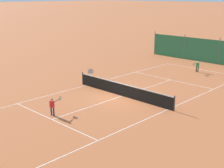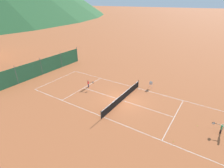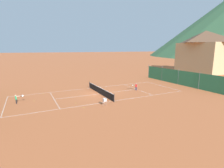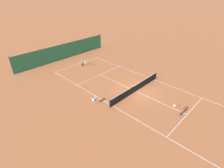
{
  "view_description": "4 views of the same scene",
  "coord_description": "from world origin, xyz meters",
  "px_view_note": "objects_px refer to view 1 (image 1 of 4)",
  "views": [
    {
      "loc": [
        -14.93,
        16.51,
        7.33
      ],
      "look_at": [
        0.08,
        1.05,
        1.13
      ],
      "focal_mm": 50.0,
      "sensor_mm": 36.0,
      "label": 1
    },
    {
      "loc": [
        -16.49,
        -9.07,
        11.38
      ],
      "look_at": [
        1.12,
        2.29,
        1.24
      ],
      "focal_mm": 28.0,
      "sensor_mm": 36.0,
      "label": 2
    },
    {
      "loc": [
        22.78,
        -9.36,
        6.44
      ],
      "look_at": [
        -0.62,
        2.28,
        1.13
      ],
      "focal_mm": 28.0,
      "sensor_mm": 36.0,
      "label": 3
    },
    {
      "loc": [
        15.04,
        10.4,
        11.41
      ],
      "look_at": [
        1.64,
        -2.45,
        0.71
      ],
      "focal_mm": 28.0,
      "sensor_mm": 36.0,
      "label": 4
    }
  ],
  "objects_px": {
    "tennis_ball_mid_court": "(112,75)",
    "ball_hopper": "(91,72)",
    "player_near_baseline": "(197,66)",
    "tennis_ball_alley_right": "(214,86)",
    "player_far_service": "(53,105)",
    "tennis_net": "(122,90)",
    "tennis_ball_alley_left": "(187,75)",
    "tennis_ball_by_net_left": "(131,78)"
  },
  "relations": [
    {
      "from": "tennis_ball_mid_court",
      "to": "ball_hopper",
      "type": "bearing_deg",
      "value": 79.79
    },
    {
      "from": "tennis_ball_alley_right",
      "to": "ball_hopper",
      "type": "distance_m",
      "value": 10.66
    },
    {
      "from": "tennis_net",
      "to": "tennis_ball_mid_court",
      "type": "xyz_separation_m",
      "value": [
        4.88,
        -3.93,
        -0.47
      ]
    },
    {
      "from": "tennis_ball_by_net_left",
      "to": "tennis_ball_alley_left",
      "type": "xyz_separation_m",
      "value": [
        -3.11,
        -4.38,
        0.0
      ]
    },
    {
      "from": "ball_hopper",
      "to": "player_near_baseline",
      "type": "bearing_deg",
      "value": -121.21
    },
    {
      "from": "tennis_ball_by_net_left",
      "to": "ball_hopper",
      "type": "height_order",
      "value": "ball_hopper"
    },
    {
      "from": "tennis_net",
      "to": "tennis_ball_by_net_left",
      "type": "relative_size",
      "value": 139.09
    },
    {
      "from": "player_far_service",
      "to": "player_near_baseline",
      "type": "xyz_separation_m",
      "value": [
        -0.74,
        -16.55,
        -0.02
      ]
    },
    {
      "from": "tennis_ball_by_net_left",
      "to": "player_far_service",
      "type": "bearing_deg",
      "value": 102.92
    },
    {
      "from": "player_near_baseline",
      "to": "tennis_ball_alley_right",
      "type": "distance_m",
      "value": 4.87
    },
    {
      "from": "tennis_net",
      "to": "player_far_service",
      "type": "height_order",
      "value": "player_far_service"
    },
    {
      "from": "player_far_service",
      "to": "player_near_baseline",
      "type": "relative_size",
      "value": 1.04
    },
    {
      "from": "tennis_net",
      "to": "ball_hopper",
      "type": "xyz_separation_m",
      "value": [
        5.3,
        -1.59,
        0.16
      ]
    },
    {
      "from": "player_far_service",
      "to": "tennis_ball_alley_left",
      "type": "xyz_separation_m",
      "value": [
        -0.75,
        -14.63,
        -0.63
      ]
    },
    {
      "from": "player_near_baseline",
      "to": "ball_hopper",
      "type": "distance_m",
      "value": 10.6
    },
    {
      "from": "tennis_ball_mid_court",
      "to": "player_far_service",
      "type": "bearing_deg",
      "value": 113.76
    },
    {
      "from": "tennis_ball_alley_right",
      "to": "tennis_ball_by_net_left",
      "type": "bearing_deg",
      "value": 24.17
    },
    {
      "from": "tennis_net",
      "to": "player_far_service",
      "type": "xyz_separation_m",
      "value": [
        0.55,
        5.9,
        0.17
      ]
    },
    {
      "from": "tennis_ball_alley_right",
      "to": "tennis_ball_mid_court",
      "type": "bearing_deg",
      "value": 21.48
    },
    {
      "from": "player_near_baseline",
      "to": "tennis_ball_alley_left",
      "type": "xyz_separation_m",
      "value": [
        -0.01,
        1.92,
        -0.61
      ]
    },
    {
      "from": "player_near_baseline",
      "to": "tennis_ball_alley_right",
      "type": "bearing_deg",
      "value": 136.14
    },
    {
      "from": "tennis_net",
      "to": "tennis_ball_alley_right",
      "type": "bearing_deg",
      "value": -116.74
    },
    {
      "from": "player_far_service",
      "to": "ball_hopper",
      "type": "relative_size",
      "value": 1.28
    },
    {
      "from": "player_far_service",
      "to": "tennis_ball_by_net_left",
      "type": "xyz_separation_m",
      "value": [
        2.35,
        -10.25,
        -0.63
      ]
    },
    {
      "from": "tennis_ball_mid_court",
      "to": "tennis_ball_by_net_left",
      "type": "height_order",
      "value": "same"
    },
    {
      "from": "tennis_ball_alley_right",
      "to": "tennis_ball_alley_left",
      "type": "relative_size",
      "value": 1.0
    },
    {
      "from": "player_near_baseline",
      "to": "tennis_ball_alley_left",
      "type": "height_order",
      "value": "player_near_baseline"
    },
    {
      "from": "tennis_ball_mid_court",
      "to": "tennis_ball_alley_right",
      "type": "distance_m",
      "value": 9.19
    },
    {
      "from": "tennis_net",
      "to": "player_far_service",
      "type": "distance_m",
      "value": 5.93
    },
    {
      "from": "tennis_net",
      "to": "tennis_ball_alley_left",
      "type": "height_order",
      "value": "tennis_net"
    },
    {
      "from": "player_near_baseline",
      "to": "tennis_ball_mid_court",
      "type": "relative_size",
      "value": 16.58
    },
    {
      "from": "player_near_baseline",
      "to": "tennis_net",
      "type": "bearing_deg",
      "value": 88.97
    },
    {
      "from": "player_near_baseline",
      "to": "tennis_ball_mid_court",
      "type": "xyz_separation_m",
      "value": [
        5.07,
        6.72,
        -0.61
      ]
    },
    {
      "from": "tennis_ball_mid_court",
      "to": "tennis_ball_alley_right",
      "type": "xyz_separation_m",
      "value": [
        -8.55,
        -3.37,
        0.0
      ]
    },
    {
      "from": "tennis_net",
      "to": "tennis_ball_alley_left",
      "type": "distance_m",
      "value": 8.75
    },
    {
      "from": "player_near_baseline",
      "to": "tennis_ball_alley_right",
      "type": "height_order",
      "value": "player_near_baseline"
    },
    {
      "from": "tennis_net",
      "to": "tennis_ball_mid_court",
      "type": "height_order",
      "value": "tennis_net"
    },
    {
      "from": "tennis_ball_mid_court",
      "to": "ball_hopper",
      "type": "xyz_separation_m",
      "value": [
        0.42,
        2.35,
        0.62
      ]
    },
    {
      "from": "ball_hopper",
      "to": "player_far_service",
      "type": "bearing_deg",
      "value": 122.41
    },
    {
      "from": "player_near_baseline",
      "to": "tennis_ball_alley_right",
      "type": "relative_size",
      "value": 16.58
    },
    {
      "from": "tennis_net",
      "to": "player_near_baseline",
      "type": "distance_m",
      "value": 10.65
    },
    {
      "from": "player_far_service",
      "to": "tennis_ball_alley_left",
      "type": "distance_m",
      "value": 14.66
    }
  ]
}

